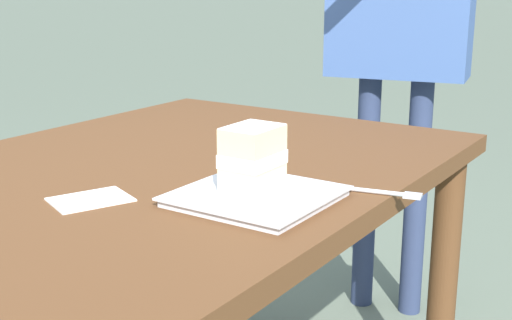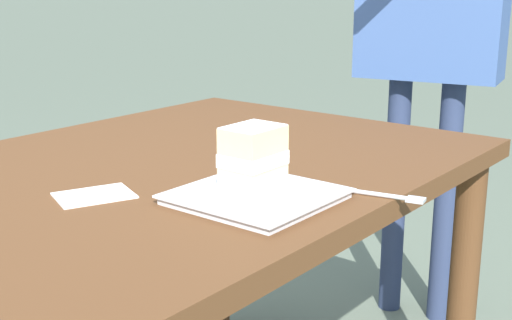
{
  "view_description": "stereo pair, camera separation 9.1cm",
  "coord_description": "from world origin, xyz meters",
  "px_view_note": "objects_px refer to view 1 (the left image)",
  "views": [
    {
      "loc": [
        0.89,
        0.89,
        1.11
      ],
      "look_at": [
        -0.03,
        0.28,
        0.81
      ],
      "focal_mm": 48.79,
      "sensor_mm": 36.0,
      "label": 1
    },
    {
      "loc": [
        0.84,
        0.97,
        1.11
      ],
      "look_at": [
        -0.03,
        0.28,
        0.81
      ],
      "focal_mm": 48.79,
      "sensor_mm": 36.0,
      "label": 2
    }
  ],
  "objects_px": {
    "cake_slice": "(252,158)",
    "dessert_fork": "(379,192)",
    "dessert_plate": "(256,196)",
    "paper_napkin": "(90,200)",
    "patio_table": "(125,227)"
  },
  "relations": [
    {
      "from": "dessert_plate",
      "to": "dessert_fork",
      "type": "height_order",
      "value": "dessert_plate"
    },
    {
      "from": "cake_slice",
      "to": "dessert_fork",
      "type": "bearing_deg",
      "value": 130.56
    },
    {
      "from": "patio_table",
      "to": "cake_slice",
      "type": "xyz_separation_m",
      "value": [
        -0.04,
        0.27,
        0.17
      ]
    },
    {
      "from": "cake_slice",
      "to": "patio_table",
      "type": "bearing_deg",
      "value": -82.54
    },
    {
      "from": "dessert_fork",
      "to": "paper_napkin",
      "type": "height_order",
      "value": "dessert_fork"
    },
    {
      "from": "dessert_plate",
      "to": "cake_slice",
      "type": "distance_m",
      "value": 0.06
    },
    {
      "from": "dessert_plate",
      "to": "patio_table",
      "type": "bearing_deg",
      "value": -84.0
    },
    {
      "from": "patio_table",
      "to": "dessert_plate",
      "type": "height_order",
      "value": "dessert_plate"
    },
    {
      "from": "dessert_fork",
      "to": "cake_slice",
      "type": "bearing_deg",
      "value": -49.44
    },
    {
      "from": "dessert_plate",
      "to": "dessert_fork",
      "type": "xyz_separation_m",
      "value": [
        -0.15,
        0.16,
        -0.0
      ]
    },
    {
      "from": "dessert_plate",
      "to": "paper_napkin",
      "type": "xyz_separation_m",
      "value": [
        0.15,
        -0.23,
        -0.01
      ]
    },
    {
      "from": "dessert_fork",
      "to": "patio_table",
      "type": "bearing_deg",
      "value": -67.71
    },
    {
      "from": "cake_slice",
      "to": "dessert_fork",
      "type": "distance_m",
      "value": 0.23
    },
    {
      "from": "patio_table",
      "to": "dessert_plate",
      "type": "bearing_deg",
      "value": 96.0
    },
    {
      "from": "dessert_fork",
      "to": "paper_napkin",
      "type": "relative_size",
      "value": 1.1
    }
  ]
}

